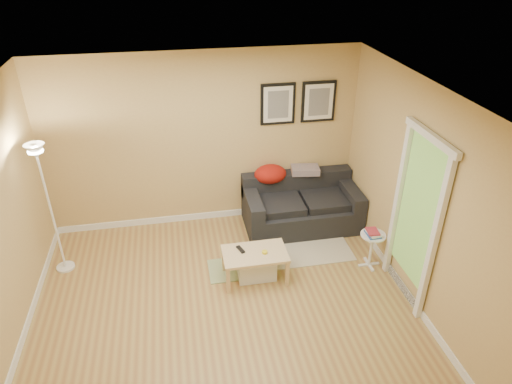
# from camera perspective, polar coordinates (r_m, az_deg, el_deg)

# --- Properties ---
(floor) EXTENTS (4.50, 4.50, 0.00)m
(floor) POSITION_cam_1_polar(r_m,az_deg,el_deg) (5.68, -3.96, -14.02)
(floor) COLOR #A98A48
(floor) RESTS_ON ground
(ceiling) EXTENTS (4.50, 4.50, 0.00)m
(ceiling) POSITION_cam_1_polar(r_m,az_deg,el_deg) (4.32, -5.17, 11.78)
(ceiling) COLOR white
(ceiling) RESTS_ON wall_back
(wall_back) EXTENTS (4.50, 0.00, 4.50)m
(wall_back) POSITION_cam_1_polar(r_m,az_deg,el_deg) (6.65, -6.56, 6.26)
(wall_back) COLOR tan
(wall_back) RESTS_ON ground
(wall_front) EXTENTS (4.50, 0.00, 4.50)m
(wall_front) POSITION_cam_1_polar(r_m,az_deg,el_deg) (3.38, -0.12, -21.15)
(wall_front) COLOR tan
(wall_front) RESTS_ON ground
(wall_right) EXTENTS (0.00, 4.00, 4.00)m
(wall_right) POSITION_cam_1_polar(r_m,az_deg,el_deg) (5.54, 19.29, -0.40)
(wall_right) COLOR tan
(wall_right) RESTS_ON ground
(baseboard_back) EXTENTS (4.50, 0.02, 0.10)m
(baseboard_back) POSITION_cam_1_polar(r_m,az_deg,el_deg) (7.22, -6.00, -2.90)
(baseboard_back) COLOR white
(baseboard_back) RESTS_ON ground
(baseboard_left) EXTENTS (0.02, 4.00, 0.10)m
(baseboard_left) POSITION_cam_1_polar(r_m,az_deg,el_deg) (5.93, -26.79, -15.06)
(baseboard_left) COLOR white
(baseboard_left) RESTS_ON ground
(baseboard_right) EXTENTS (0.02, 4.00, 0.10)m
(baseboard_right) POSITION_cam_1_polar(r_m,az_deg,el_deg) (6.22, 17.30, -10.42)
(baseboard_right) COLOR white
(baseboard_right) RESTS_ON ground
(sofa) EXTENTS (1.70, 0.90, 0.75)m
(sofa) POSITION_cam_1_polar(r_m,az_deg,el_deg) (6.88, 5.74, -1.49)
(sofa) COLOR black
(sofa) RESTS_ON ground
(red_throw) EXTENTS (0.48, 0.36, 0.28)m
(red_throw) POSITION_cam_1_polar(r_m,az_deg,el_deg) (6.84, 1.80, 2.25)
(red_throw) COLOR #A31F0F
(red_throw) RESTS_ON sofa
(plaid_throw) EXTENTS (0.45, 0.32, 0.10)m
(plaid_throw) POSITION_cam_1_polar(r_m,az_deg,el_deg) (6.98, 6.15, 2.76)
(plaid_throw) COLOR tan
(plaid_throw) RESTS_ON sofa
(framed_print_left) EXTENTS (0.50, 0.04, 0.60)m
(framed_print_left) POSITION_cam_1_polar(r_m,az_deg,el_deg) (6.60, 2.74, 10.90)
(framed_print_left) COLOR black
(framed_print_left) RESTS_ON wall_back
(framed_print_right) EXTENTS (0.50, 0.04, 0.60)m
(framed_print_right) POSITION_cam_1_polar(r_m,az_deg,el_deg) (6.76, 7.79, 11.12)
(framed_print_right) COLOR black
(framed_print_right) RESTS_ON wall_back
(area_rug) EXTENTS (1.25, 0.85, 0.01)m
(area_rug) POSITION_cam_1_polar(r_m,az_deg,el_deg) (6.61, 6.08, -6.86)
(area_rug) COLOR #C1B699
(area_rug) RESTS_ON ground
(green_runner) EXTENTS (0.70, 0.50, 0.01)m
(green_runner) POSITION_cam_1_polar(r_m,az_deg,el_deg) (6.20, -2.64, -9.53)
(green_runner) COLOR #668C4C
(green_runner) RESTS_ON ground
(coffee_table) EXTENTS (0.90, 0.66, 0.41)m
(coffee_table) POSITION_cam_1_polar(r_m,az_deg,el_deg) (5.93, -0.15, -9.14)
(coffee_table) COLOR #DFBD88
(coffee_table) RESTS_ON ground
(remote_control) EXTENTS (0.10, 0.17, 0.02)m
(remote_control) POSITION_cam_1_polar(r_m,az_deg,el_deg) (5.85, -1.94, -7.16)
(remote_control) COLOR black
(remote_control) RESTS_ON coffee_table
(tape_roll) EXTENTS (0.07, 0.07, 0.03)m
(tape_roll) POSITION_cam_1_polar(r_m,az_deg,el_deg) (5.79, 1.09, -7.51)
(tape_roll) COLOR yellow
(tape_roll) RESTS_ON coffee_table
(storage_bin) EXTENTS (0.50, 0.37, 0.31)m
(storage_bin) POSITION_cam_1_polar(r_m,az_deg,el_deg) (6.00, -0.01, -9.20)
(storage_bin) COLOR white
(storage_bin) RESTS_ON ground
(side_table) EXTENTS (0.33, 0.33, 0.50)m
(side_table) POSITION_cam_1_polar(r_m,az_deg,el_deg) (6.29, 14.14, -7.03)
(side_table) COLOR white
(side_table) RESTS_ON ground
(book_stack) EXTENTS (0.19, 0.23, 0.07)m
(book_stack) POSITION_cam_1_polar(r_m,az_deg,el_deg) (6.12, 14.40, -4.94)
(book_stack) COLOR #2E508C
(book_stack) RESTS_ON side_table
(floor_lamp) EXTENTS (0.24, 0.24, 1.81)m
(floor_lamp) POSITION_cam_1_polar(r_m,az_deg,el_deg) (6.26, -24.12, -2.50)
(floor_lamp) COLOR white
(floor_lamp) RESTS_ON ground
(doorway) EXTENTS (0.12, 1.01, 2.13)m
(doorway) POSITION_cam_1_polar(r_m,az_deg,el_deg) (5.54, 19.09, -3.67)
(doorway) COLOR white
(doorway) RESTS_ON ground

